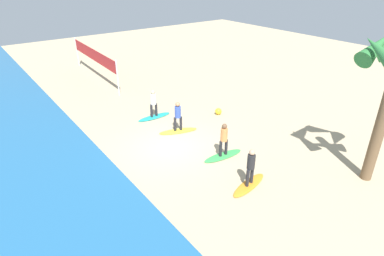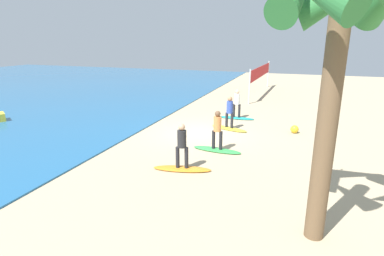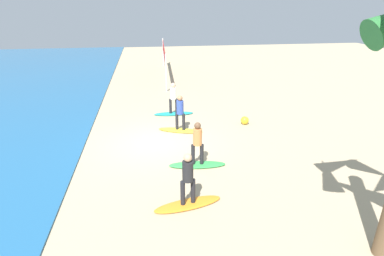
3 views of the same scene
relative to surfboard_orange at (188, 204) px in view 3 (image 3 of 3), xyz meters
name	(u,v)px [view 3 (image 3 of 3)]	position (x,y,z in m)	size (l,w,h in m)	color
ground_plane	(156,143)	(4.60, 0.78, -0.04)	(60.00, 60.00, 0.00)	tan
surfboard_orange	(188,204)	(0.00, 0.00, 0.00)	(2.10, 0.56, 0.09)	orange
surfer_orange	(188,176)	(0.00, 0.00, 0.99)	(0.32, 0.45, 1.64)	#232328
surfboard_green	(197,165)	(2.35, -0.66, 0.00)	(2.10, 0.56, 0.09)	green
surfer_green	(197,140)	(2.35, -0.66, 0.99)	(0.32, 0.46, 1.64)	#232328
surfboard_yellow	(180,130)	(5.72, -0.41, 0.00)	(2.10, 0.56, 0.09)	yellow
surfer_yellow	(180,110)	(5.72, -0.41, 0.99)	(0.32, 0.44, 1.64)	#232328
surfboard_teal	(174,114)	(8.08, -0.30, 0.00)	(2.10, 0.56, 0.09)	teal
surfer_teal	(173,96)	(8.08, -0.30, 0.99)	(0.32, 0.46, 1.64)	#232328
volleyball_net	(164,54)	(17.22, -0.43, 1.74)	(9.09, 0.44, 2.50)	silver
beach_ball	(245,120)	(6.14, -3.66, 0.15)	(0.40, 0.40, 0.40)	yellow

